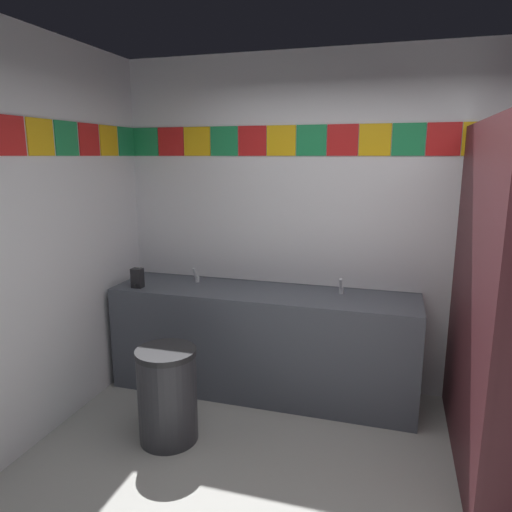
{
  "coord_description": "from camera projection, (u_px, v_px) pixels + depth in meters",
  "views": [
    {
      "loc": [
        0.17,
        -2.1,
        1.92
      ],
      "look_at": [
        -0.77,
        1.07,
        1.21
      ],
      "focal_mm": 32.85,
      "sensor_mm": 36.0,
      "label": 1
    }
  ],
  "objects": [
    {
      "name": "trash_bin",
      "position": [
        168.0,
        395.0,
        3.18
      ],
      "size": [
        0.41,
        0.41,
        0.66
      ],
      "color": "#333338",
      "rests_on": "ground_plane"
    },
    {
      "name": "wall_back",
      "position": [
        371.0,
        226.0,
        3.74
      ],
      "size": [
        4.15,
        0.09,
        2.73
      ],
      "color": "silver",
      "rests_on": "ground_plane"
    },
    {
      "name": "faucet_right",
      "position": [
        341.0,
        288.0,
        3.65
      ],
      "size": [
        0.04,
        0.1,
        0.14
      ],
      "color": "silver",
      "rests_on": "vanity_counter"
    },
    {
      "name": "faucet_left",
      "position": [
        196.0,
        277.0,
        3.99
      ],
      "size": [
        0.04,
        0.1,
        0.14
      ],
      "color": "silver",
      "rests_on": "vanity_counter"
    },
    {
      "name": "vanity_counter",
      "position": [
        262.0,
        341.0,
        3.84
      ],
      "size": [
        2.45,
        0.61,
        0.86
      ],
      "color": "#4C515B",
      "rests_on": "ground_plane"
    },
    {
      "name": "stall_divider",
      "position": [
        509.0,
        316.0,
        2.56
      ],
      "size": [
        0.92,
        1.56,
        2.13
      ],
      "color": "#471E23",
      "rests_on": "ground_plane"
    },
    {
      "name": "soap_dispenser",
      "position": [
        137.0,
        278.0,
        3.84
      ],
      "size": [
        0.09,
        0.09,
        0.16
      ],
      "color": "black",
      "rests_on": "vanity_counter"
    }
  ]
}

